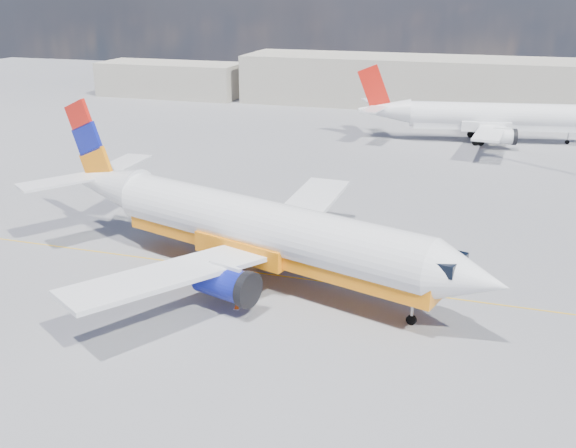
% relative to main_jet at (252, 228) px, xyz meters
% --- Properties ---
extents(ground, '(240.00, 240.00, 0.00)m').
position_rel_main_jet_xyz_m(ground, '(3.46, -2.33, -3.67)').
color(ground, slate).
rests_on(ground, ground).
extents(taxi_line, '(70.00, 0.15, 0.01)m').
position_rel_main_jet_xyz_m(taxi_line, '(3.46, 0.67, -3.66)').
color(taxi_line, gold).
rests_on(taxi_line, ground).
extents(terminal_main, '(70.00, 14.00, 8.00)m').
position_rel_main_jet_xyz_m(terminal_main, '(8.46, 72.67, 0.33)').
color(terminal_main, beige).
rests_on(terminal_main, ground).
extents(terminal_annex, '(26.00, 10.00, 6.00)m').
position_rel_main_jet_xyz_m(terminal_annex, '(-41.54, 69.67, -0.67)').
color(terminal_annex, beige).
rests_on(terminal_annex, ground).
extents(main_jet, '(36.30, 27.62, 11.00)m').
position_rel_main_jet_xyz_m(main_jet, '(0.00, 0.00, 0.00)').
color(main_jet, white).
rests_on(main_jet, ground).
extents(second_jet, '(32.20, 25.01, 9.72)m').
position_rel_main_jet_xyz_m(second_jet, '(14.41, 47.91, -0.43)').
color(second_jet, white).
rests_on(second_jet, ground).
extents(traffic_cone, '(0.36, 0.36, 0.50)m').
position_rel_main_jet_xyz_m(traffic_cone, '(0.71, -4.83, -3.42)').
color(traffic_cone, white).
rests_on(traffic_cone, ground).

